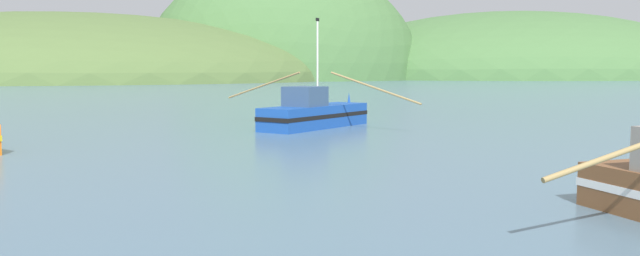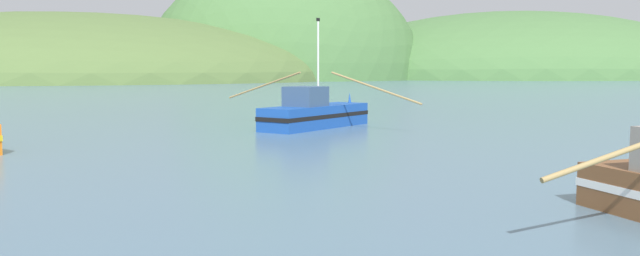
{
  "view_description": "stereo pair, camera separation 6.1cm",
  "coord_description": "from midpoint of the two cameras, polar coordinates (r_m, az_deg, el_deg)",
  "views": [
    {
      "loc": [
        -11.18,
        0.19,
        3.67
      ],
      "look_at": [
        -3.87,
        23.23,
        1.4
      ],
      "focal_mm": 35.29,
      "sensor_mm": 36.0,
      "label": 1
    },
    {
      "loc": [
        -11.12,
        0.17,
        3.67
      ],
      "look_at": [
        -3.87,
        23.23,
        1.4
      ],
      "focal_mm": 35.29,
      "sensor_mm": 36.0,
      "label": 2
    }
  ],
  "objects": [
    {
      "name": "hill_mid_left",
      "position": [
        222.09,
        -3.15,
        4.41
      ],
      "size": [
        98.53,
        78.82,
        83.08
      ],
      "primitive_type": "ellipsoid",
      "color": "#47703D",
      "rests_on": "ground"
    },
    {
      "name": "hill_mid_right",
      "position": [
        217.1,
        -21.19,
        4.04
      ],
      "size": [
        169.75,
        135.8,
        42.3
      ],
      "primitive_type": "ellipsoid",
      "color": "#516B38",
      "rests_on": "ground"
    },
    {
      "name": "fishing_boat_blue",
      "position": [
        39.39,
        -0.6,
        1.33
      ],
      "size": [
        9.1,
        11.53,
        6.85
      ],
      "rotation": [
        0.0,
        0.0,
        0.67
      ],
      "color": "#19479E",
      "rests_on": "ground"
    },
    {
      "name": "hill_far_right",
      "position": [
        276.4,
        17.21,
        4.37
      ],
      "size": [
        173.78,
        139.03,
        54.15
      ],
      "primitive_type": "ellipsoid",
      "color": "#47703D",
      "rests_on": "ground"
    }
  ]
}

